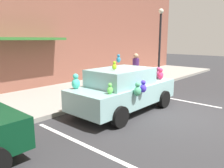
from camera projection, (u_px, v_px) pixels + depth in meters
ground_plane at (181, 115)px, 7.52m from camera, size 60.00×60.00×0.00m
sidewalk at (84, 91)px, 10.76m from camera, size 24.00×4.00×0.15m
storefront_building at (55, 26)px, 11.53m from camera, size 24.00×1.25×6.40m
parking_stripe_front at (177, 100)px, 9.45m from camera, size 0.12×3.60×0.01m
parking_stripe_rear at (79, 143)px, 5.50m from camera, size 0.12×3.60×0.01m
plush_covered_car at (124, 89)px, 7.79m from camera, size 4.17×2.01×2.04m
teddy_bear_on_sidewalk at (88, 91)px, 9.17m from camera, size 0.30×0.25×0.57m
street_lamp_post at (160, 38)px, 12.58m from camera, size 0.28×0.28×4.05m
pedestrian_near_shopfront at (136, 71)px, 11.44m from camera, size 0.33×0.33×1.68m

